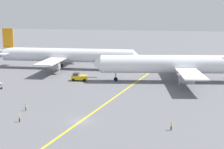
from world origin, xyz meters
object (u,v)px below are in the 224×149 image
at_px(airliner_at_gate_left, 66,55).
at_px(ground_crew_wing_walker_right, 19,118).
at_px(ground_crew_ramp_agent_by_cones, 171,126).
at_px(pushback_tug, 79,77).
at_px(airliner_being_pushed, 177,64).
at_px(ground_crew_marshaller_foreground, 26,107).

bearing_deg(airliner_at_gate_left, ground_crew_wing_walker_right, -77.79).
bearing_deg(ground_crew_ramp_agent_by_cones, pushback_tug, 129.45).
xyz_separation_m(pushback_tug, ground_crew_wing_walker_right, (1.00, -40.98, -0.40)).
distance_m(ground_crew_ramp_agent_by_cones, ground_crew_wing_walker_right, 30.88).
xyz_separation_m(airliner_being_pushed, pushback_tug, (-31.03, -5.84, -4.35)).
distance_m(airliner_being_pushed, ground_crew_wing_walker_right, 55.82).
height_order(ground_crew_ramp_agent_by_cones, ground_crew_wing_walker_right, ground_crew_wing_walker_right).
bearing_deg(airliner_at_gate_left, ground_crew_ramp_agent_by_cones, -53.21).
relative_size(pushback_tug, ground_crew_wing_walker_right, 5.21).
xyz_separation_m(airliner_being_pushed, ground_crew_wing_walker_right, (-30.03, -46.82, -4.75)).
relative_size(airliner_being_pushed, ground_crew_ramp_agent_by_cones, 33.54).
distance_m(airliner_being_pushed, ground_crew_marshaller_foreground, 51.33).
bearing_deg(ground_crew_marshaller_foreground, airliner_at_gate_left, 101.33).
distance_m(airliner_at_gate_left, ground_crew_ramp_agent_by_cones, 73.66).
bearing_deg(airliner_being_pushed, ground_crew_marshaller_foreground, -129.45).
distance_m(pushback_tug, ground_crew_marshaller_foreground, 33.66).
xyz_separation_m(airliner_at_gate_left, ground_crew_marshaller_foreground, (10.80, -53.87, -4.38)).
xyz_separation_m(airliner_being_pushed, ground_crew_ramp_agent_by_cones, (0.76, -44.48, -4.76)).
height_order(airliner_being_pushed, pushback_tug, airliner_being_pushed).
distance_m(ground_crew_ramp_agent_by_cones, ground_crew_marshaller_foreground, 33.61).
xyz_separation_m(airliner_at_gate_left, airliner_being_pushed, (43.27, -14.41, 0.35)).
height_order(ground_crew_ramp_agent_by_cones, ground_crew_marshaller_foreground, ground_crew_marshaller_foreground).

